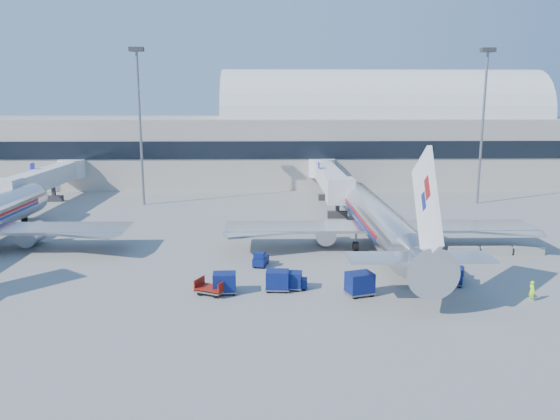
{
  "coord_description": "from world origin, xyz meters",
  "views": [
    {
      "loc": [
        -1.53,
        -50.14,
        15.2
      ],
      "look_at": [
        -0.28,
        6.0,
        3.92
      ],
      "focal_mm": 35.0,
      "sensor_mm": 36.0,
      "label": 1
    }
  ],
  "objects_px": {
    "tug_right": "(446,269)",
    "tug_lead": "(293,281)",
    "cart_open_red": "(212,289)",
    "jetbridge_mid": "(47,178)",
    "cart_solo_near": "(360,283)",
    "mast_east": "(484,103)",
    "jetbridge_near": "(329,177)",
    "airliner_main": "(380,222)",
    "mast_west": "(139,103)",
    "cart_train_c": "(225,282)",
    "cart_train_a": "(292,280)",
    "ramp_worker": "(532,291)",
    "barrier_far": "(529,251)",
    "tug_left": "(260,259)",
    "barrier_mid": "(496,251)",
    "barrier_near": "(464,251)",
    "cart_solo_far": "(452,275)",
    "cart_train_b": "(278,280)"
  },
  "relations": [
    {
      "from": "cart_solo_near",
      "to": "barrier_mid",
      "type": "bearing_deg",
      "value": 17.22
    },
    {
      "from": "barrier_near",
      "to": "cart_open_red",
      "type": "bearing_deg",
      "value": -156.06
    },
    {
      "from": "tug_right",
      "to": "tug_lead",
      "type": "bearing_deg",
      "value": -138.52
    },
    {
      "from": "tug_lead",
      "to": "tug_left",
      "type": "relative_size",
      "value": 0.91
    },
    {
      "from": "mast_east",
      "to": "cart_open_red",
      "type": "distance_m",
      "value": 54.8
    },
    {
      "from": "airliner_main",
      "to": "barrier_far",
      "type": "xyz_separation_m",
      "value": [
        14.6,
        -2.51,
        -2.48
      ]
    },
    {
      "from": "tug_right",
      "to": "barrier_mid",
      "type": "bearing_deg",
      "value": 74.23
    },
    {
      "from": "tug_lead",
      "to": "cart_train_a",
      "type": "bearing_deg",
      "value": -121.61
    },
    {
      "from": "jetbridge_near",
      "to": "mast_east",
      "type": "distance_m",
      "value": 24.91
    },
    {
      "from": "jetbridge_mid",
      "to": "tug_right",
      "type": "height_order",
      "value": "jetbridge_mid"
    },
    {
      "from": "tug_left",
      "to": "airliner_main",
      "type": "bearing_deg",
      "value": -51.77
    },
    {
      "from": "mast_east",
      "to": "tug_left",
      "type": "bearing_deg",
      "value": -136.07
    },
    {
      "from": "mast_west",
      "to": "mast_east",
      "type": "xyz_separation_m",
      "value": [
        50.0,
        0.0,
        0.0
      ]
    },
    {
      "from": "cart_train_a",
      "to": "jetbridge_mid",
      "type": "bearing_deg",
      "value": 140.72
    },
    {
      "from": "cart_solo_far",
      "to": "cart_open_red",
      "type": "relative_size",
      "value": 0.79
    },
    {
      "from": "tug_lead",
      "to": "mast_west",
      "type": "bearing_deg",
      "value": 122.85
    },
    {
      "from": "airliner_main",
      "to": "cart_open_red",
      "type": "xyz_separation_m",
      "value": [
        -16.07,
        -13.19,
        -2.49
      ]
    },
    {
      "from": "cart_train_b",
      "to": "ramp_worker",
      "type": "height_order",
      "value": "cart_train_b"
    },
    {
      "from": "cart_train_c",
      "to": "cart_solo_near",
      "type": "height_order",
      "value": "cart_solo_near"
    },
    {
      "from": "mast_west",
      "to": "cart_train_a",
      "type": "xyz_separation_m",
      "value": [
        20.39,
        -37.58,
        -14.0
      ]
    },
    {
      "from": "airliner_main",
      "to": "jetbridge_mid",
      "type": "height_order",
      "value": "airliner_main"
    },
    {
      "from": "airliner_main",
      "to": "cart_train_c",
      "type": "distance_m",
      "value": 19.93
    },
    {
      "from": "barrier_near",
      "to": "cart_solo_far",
      "type": "xyz_separation_m",
      "value": [
        -4.12,
        -8.8,
        0.4
      ]
    },
    {
      "from": "airliner_main",
      "to": "jetbridge_mid",
      "type": "bearing_deg",
      "value": 149.36
    },
    {
      "from": "barrier_far",
      "to": "cart_train_c",
      "type": "bearing_deg",
      "value": -160.68
    },
    {
      "from": "barrier_mid",
      "to": "ramp_worker",
      "type": "xyz_separation_m",
      "value": [
        -2.48,
        -12.58,
        0.35
      ]
    },
    {
      "from": "tug_left",
      "to": "jetbridge_near",
      "type": "bearing_deg",
      "value": -3.46
    },
    {
      "from": "mast_west",
      "to": "mast_east",
      "type": "height_order",
      "value": "same"
    },
    {
      "from": "jetbridge_near",
      "to": "cart_open_red",
      "type": "bearing_deg",
      "value": -109.09
    },
    {
      "from": "tug_right",
      "to": "cart_open_red",
      "type": "height_order",
      "value": "tug_right"
    },
    {
      "from": "jetbridge_near",
      "to": "cart_train_b",
      "type": "height_order",
      "value": "jetbridge_near"
    },
    {
      "from": "barrier_near",
      "to": "cart_train_c",
      "type": "distance_m",
      "value": 25.29
    },
    {
      "from": "jetbridge_mid",
      "to": "cart_solo_near",
      "type": "height_order",
      "value": "jetbridge_mid"
    },
    {
      "from": "cart_train_c",
      "to": "barrier_mid",
      "type": "bearing_deg",
      "value": 18.93
    },
    {
      "from": "airliner_main",
      "to": "barrier_mid",
      "type": "bearing_deg",
      "value": -12.5
    },
    {
      "from": "mast_east",
      "to": "jetbridge_near",
      "type": "bearing_deg",
      "value": 177.93
    },
    {
      "from": "jetbridge_mid",
      "to": "barrier_far",
      "type": "xyz_separation_m",
      "value": [
        59.0,
        -28.81,
        -3.48
      ]
    },
    {
      "from": "ramp_worker",
      "to": "barrier_mid",
      "type": "bearing_deg",
      "value": -22.2
    },
    {
      "from": "jetbridge_near",
      "to": "cart_solo_near",
      "type": "bearing_deg",
      "value": -92.71
    },
    {
      "from": "cart_solo_far",
      "to": "ramp_worker",
      "type": "relative_size",
      "value": 1.37
    },
    {
      "from": "barrier_near",
      "to": "barrier_far",
      "type": "height_order",
      "value": "same"
    },
    {
      "from": "mast_west",
      "to": "cart_train_a",
      "type": "relative_size",
      "value": 12.26
    },
    {
      "from": "barrier_far",
      "to": "cart_open_red",
      "type": "bearing_deg",
      "value": -160.79
    },
    {
      "from": "barrier_mid",
      "to": "tug_right",
      "type": "bearing_deg",
      "value": -136.67
    },
    {
      "from": "jetbridge_near",
      "to": "airliner_main",
      "type": "bearing_deg",
      "value": -84.78
    },
    {
      "from": "mast_west",
      "to": "barrier_near",
      "type": "relative_size",
      "value": 7.53
    },
    {
      "from": "cart_solo_near",
      "to": "mast_west",
      "type": "bearing_deg",
      "value": 105.16
    },
    {
      "from": "barrier_far",
      "to": "tug_left",
      "type": "xyz_separation_m",
      "value": [
        -26.87,
        -3.09,
        0.2
      ]
    },
    {
      "from": "mast_east",
      "to": "ramp_worker",
      "type": "height_order",
      "value": "mast_east"
    },
    {
      "from": "mast_west",
      "to": "jetbridge_mid",
      "type": "bearing_deg",
      "value": 176.79
    }
  ]
}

